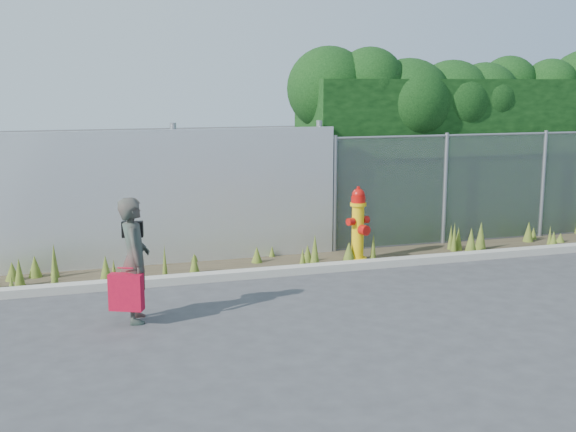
{
  "coord_description": "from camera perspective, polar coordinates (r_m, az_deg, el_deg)",
  "views": [
    {
      "loc": [
        -3.42,
        -8.56,
        2.92
      ],
      "look_at": [
        -0.3,
        1.4,
        1.0
      ],
      "focal_mm": 45.0,
      "sensor_mm": 36.0,
      "label": 1
    }
  ],
  "objects": [
    {
      "name": "fire_hydrant",
      "position": [
        11.97,
        5.56,
        -0.74
      ],
      "size": [
        0.42,
        0.38,
        1.26
      ],
      "rotation": [
        0.0,
        0.0,
        0.32
      ],
      "color": "yellow",
      "rests_on": "ground"
    },
    {
      "name": "black_shoulder_bag",
      "position": [
        9.15,
        -12.19,
        -1.03
      ],
      "size": [
        0.26,
        0.11,
        0.2
      ],
      "rotation": [
        0.0,
        0.0,
        -0.19
      ],
      "color": "black"
    },
    {
      "name": "corrugated_fence",
      "position": [
        11.71,
        -16.33,
        1.07
      ],
      "size": [
        8.5,
        0.21,
        2.3
      ],
      "color": "silver",
      "rests_on": "ground"
    },
    {
      "name": "hedge",
      "position": [
        14.8,
        14.61,
        6.59
      ],
      "size": [
        7.65,
        1.94,
        3.62
      ],
      "color": "black",
      "rests_on": "ground"
    },
    {
      "name": "woman",
      "position": [
        9.09,
        -12.04,
        -3.41
      ],
      "size": [
        0.41,
        0.59,
        1.56
      ],
      "primitive_type": "imported",
      "rotation": [
        0.0,
        0.0,
        1.5
      ],
      "color": "#0E5A4A",
      "rests_on": "ground"
    },
    {
      "name": "chainlink_fence",
      "position": [
        14.0,
        16.03,
        2.26
      ],
      "size": [
        6.5,
        0.07,
        2.05
      ],
      "color": "gray",
      "rests_on": "ground"
    },
    {
      "name": "red_tote_bag",
      "position": [
        9.0,
        -12.66,
        -5.88
      ],
      "size": [
        0.41,
        0.15,
        0.54
      ],
      "rotation": [
        0.0,
        0.0,
        -0.43
      ],
      "color": "#A00924"
    },
    {
      "name": "weed_strip",
      "position": [
        11.67,
        -2.96,
        -3.33
      ],
      "size": [
        16.0,
        1.33,
        0.55
      ],
      "color": "#3F3424",
      "rests_on": "ground"
    },
    {
      "name": "ground",
      "position": [
        9.66,
        4.22,
        -7.19
      ],
      "size": [
        80.0,
        80.0,
        0.0
      ],
      "primitive_type": "plane",
      "color": "#3A3A3D",
      "rests_on": "ground"
    },
    {
      "name": "curb",
      "position": [
        11.27,
        0.85,
        -4.27
      ],
      "size": [
        16.0,
        0.22,
        0.12
      ],
      "primitive_type": "cube",
      "color": "#A6A296",
      "rests_on": "ground"
    }
  ]
}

